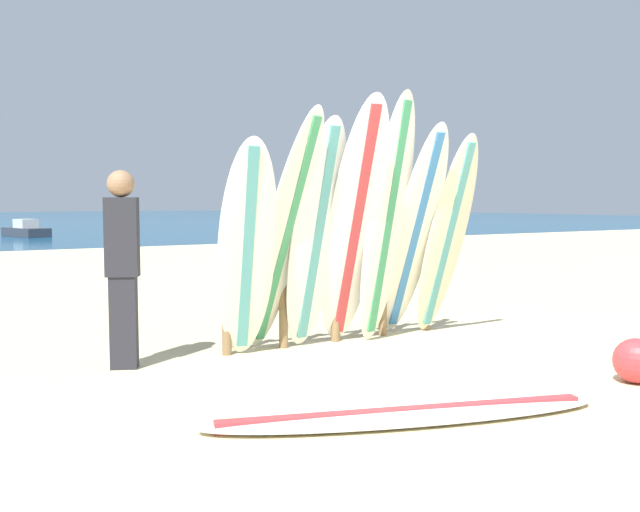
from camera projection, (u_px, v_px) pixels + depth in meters
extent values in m
plane|color=beige|center=(507.00, 381.00, 5.62)|extent=(120.00, 120.00, 0.00)
cylinder|color=olive|center=(226.00, 296.00, 6.54)|extent=(0.09, 0.09, 1.11)
cylinder|color=olive|center=(283.00, 292.00, 6.86)|extent=(0.09, 0.09, 1.11)
cylinder|color=olive|center=(335.00, 288.00, 7.18)|extent=(0.09, 0.09, 1.11)
cylinder|color=olive|center=(383.00, 284.00, 7.50)|extent=(0.09, 0.09, 1.11)
cylinder|color=olive|center=(426.00, 281.00, 7.82)|extent=(0.09, 0.09, 1.11)
cylinder|color=olive|center=(335.00, 249.00, 7.15)|extent=(2.53, 0.08, 0.08)
ellipsoid|color=white|center=(247.00, 250.00, 6.32)|extent=(0.66, 0.72, 2.01)
cube|color=teal|center=(247.00, 250.00, 6.32)|extent=(0.21, 0.59, 1.86)
ellipsoid|color=white|center=(285.00, 233.00, 6.52)|extent=(0.68, 1.06, 2.30)
cube|color=#388C59|center=(285.00, 233.00, 6.52)|extent=(0.27, 0.91, 2.12)
ellipsoid|color=white|center=(316.00, 235.00, 6.68)|extent=(0.58, 0.72, 2.24)
cube|color=teal|center=(316.00, 235.00, 6.68)|extent=(0.12, 0.67, 2.06)
ellipsoid|color=white|center=(355.00, 224.00, 6.80)|extent=(0.71, 1.03, 2.44)
cube|color=#B73338|center=(355.00, 224.00, 6.80)|extent=(0.23, 0.91, 2.25)
ellipsoid|color=white|center=(387.00, 220.00, 6.97)|extent=(0.59, 0.68, 2.52)
cube|color=#388C59|center=(387.00, 220.00, 6.97)|extent=(0.16, 0.59, 2.32)
ellipsoid|color=white|center=(414.00, 233.00, 7.28)|extent=(0.62, 1.10, 2.23)
cube|color=#3372B2|center=(414.00, 233.00, 7.28)|extent=(0.22, 0.98, 2.05)
ellipsoid|color=beige|center=(447.00, 236.00, 7.43)|extent=(0.51, 0.79, 2.14)
cube|color=teal|center=(447.00, 236.00, 7.43)|extent=(0.09, 0.74, 1.98)
ellipsoid|color=white|center=(406.00, 414.00, 4.65)|extent=(2.78, 1.36, 0.07)
cube|color=#B73338|center=(406.00, 414.00, 4.65)|extent=(2.44, 0.88, 0.08)
cube|color=#26262D|center=(124.00, 322.00, 6.03)|extent=(0.27, 0.23, 0.80)
cube|color=#26262D|center=(122.00, 237.00, 5.97)|extent=(0.32, 0.28, 0.68)
sphere|color=#997051|center=(121.00, 184.00, 5.94)|extent=(0.23, 0.23, 0.23)
cube|color=#333842|center=(26.00, 232.00, 28.51)|extent=(1.62, 2.63, 0.35)
cube|color=silver|center=(26.00, 223.00, 28.48)|extent=(0.90, 1.04, 0.36)
sphere|color=#B73338|center=(636.00, 361.00, 5.55)|extent=(0.36, 0.36, 0.36)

